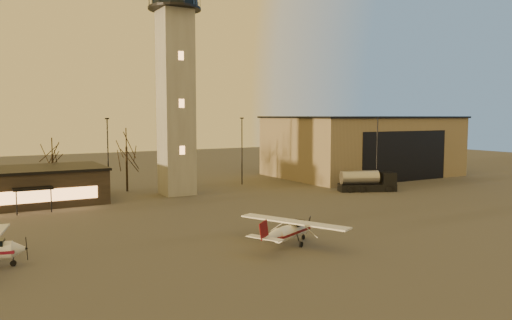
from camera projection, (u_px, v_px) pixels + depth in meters
The scene contains 7 objects.
ground at pixel (312, 245), 40.50m from camera, with size 220.00×220.00×0.00m, color #3B3937.
control_tower at pixel (175, 70), 64.88m from camera, with size 6.80×6.80×32.60m.
hangar at pixel (362, 146), 87.30m from camera, with size 30.60×20.60×10.30m.
light_poles at pixel (177, 153), 66.97m from camera, with size 58.50×12.25×10.14m.
tree_row at pixel (55, 149), 66.85m from camera, with size 37.20×9.20×8.80m.
cessna_front at pixel (292, 233), 40.51m from camera, with size 7.85×9.41×2.70m.
fuel_truck at pixel (367, 183), 68.94m from camera, with size 8.08×5.12×2.90m.
Camera 1 is at (-23.88, -32.07, 10.47)m, focal length 35.00 mm.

